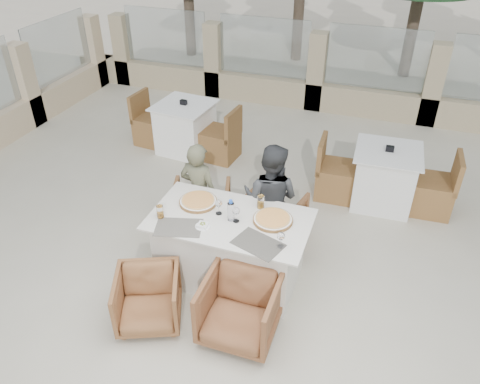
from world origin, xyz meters
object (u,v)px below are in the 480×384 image
(armchair_far_right, at_px, (273,217))
(wine_glass_near, at_px, (236,214))
(water_bottle, at_px, (231,210))
(beer_glass_right, at_px, (261,202))
(wine_glass_centre, at_px, (219,206))
(diner_left, at_px, (199,193))
(wine_glass_corner, at_px, (281,239))
(armchair_far_left, at_px, (201,210))
(olive_dish, at_px, (203,225))
(beer_glass_left, at_px, (160,212))
(pizza_right, at_px, (273,219))
(armchair_near_left, at_px, (148,299))
(armchair_near_right, at_px, (240,308))
(bg_table_a, at_px, (185,128))
(bg_table_b, at_px, (384,177))
(dining_table, at_px, (230,248))
(diner_right, at_px, (271,199))
(pizza_left, at_px, (198,201))

(armchair_far_right, bearing_deg, wine_glass_near, 91.04)
(water_bottle, xyz_separation_m, beer_glass_right, (0.21, 0.30, -0.04))
(wine_glass_centre, xyz_separation_m, diner_left, (-0.43, 0.48, -0.24))
(wine_glass_corner, bearing_deg, armchair_far_left, 144.02)
(olive_dish, bearing_deg, beer_glass_left, -179.80)
(pizza_right, height_order, armchair_near_left, pizza_right)
(wine_glass_near, bearing_deg, diner_left, 139.83)
(pizza_right, relative_size, beer_glass_left, 2.85)
(armchair_near_left, relative_size, armchair_near_right, 0.87)
(wine_glass_centre, bearing_deg, pizza_right, 6.25)
(beer_glass_right, distance_m, bg_table_a, 2.90)
(bg_table_b, bearing_deg, pizza_right, -119.95)
(wine_glass_corner, bearing_deg, diner_left, 146.34)
(dining_table, distance_m, diner_left, 0.81)
(wine_glass_near, distance_m, armchair_far_left, 1.07)
(wine_glass_centre, xyz_separation_m, wine_glass_corner, (0.72, -0.29, 0.00))
(olive_dish, distance_m, bg_table_a, 3.05)
(dining_table, height_order, diner_left, diner_left)
(dining_table, distance_m, diner_right, 0.71)
(water_bottle, height_order, beer_glass_left, water_bottle)
(armchair_far_right, bearing_deg, water_bottle, 87.06)
(water_bottle, bearing_deg, bg_table_a, 124.17)
(water_bottle, xyz_separation_m, diner_left, (-0.59, 0.54, -0.26))
(wine_glass_near, xyz_separation_m, diner_right, (0.17, 0.63, -0.20))
(beer_glass_left, xyz_separation_m, olive_dish, (0.46, 0.00, -0.05))
(diner_left, height_order, bg_table_b, diner_left)
(pizza_left, distance_m, armchair_near_left, 1.11)
(wine_glass_corner, distance_m, beer_glass_left, 1.25)
(olive_dish, height_order, armchair_near_right, olive_dish)
(pizza_right, bearing_deg, bg_table_a, 131.40)
(pizza_left, xyz_separation_m, diner_left, (-0.16, 0.38, -0.17))
(pizza_left, height_order, pizza_right, same)
(wine_glass_corner, bearing_deg, pizza_left, 158.52)
(pizza_right, xyz_separation_m, armchair_near_right, (-0.07, -0.79, -0.48))
(wine_glass_centre, relative_size, bg_table_a, 0.11)
(pizza_right, distance_m, armchair_far_left, 1.23)
(water_bottle, xyz_separation_m, diner_right, (0.23, 0.62, -0.22))
(dining_table, xyz_separation_m, pizza_right, (0.41, 0.10, 0.41))
(beer_glass_right, bearing_deg, wine_glass_corner, -56.12)
(beer_glass_left, bearing_deg, diner_right, 42.10)
(pizza_right, bearing_deg, diner_right, 108.20)
(wine_glass_near, distance_m, bg_table_b, 2.43)
(armchair_far_left, height_order, bg_table_a, bg_table_a)
(dining_table, distance_m, armchair_far_left, 0.86)
(pizza_right, height_order, water_bottle, water_bottle)
(bg_table_a, relative_size, bg_table_b, 1.00)
(armchair_far_left, bearing_deg, water_bottle, 117.12)
(olive_dish, bearing_deg, pizza_right, 26.71)
(armchair_near_right, bearing_deg, wine_glass_centre, 123.16)
(beer_glass_left, relative_size, diner_right, 0.10)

